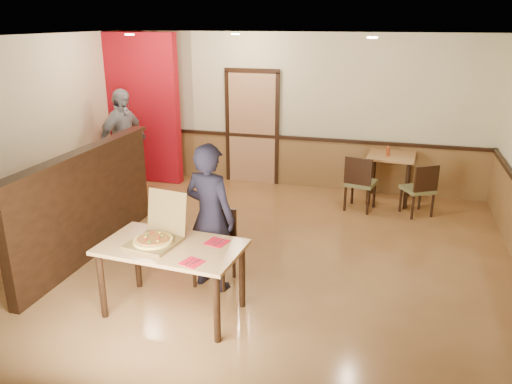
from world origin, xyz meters
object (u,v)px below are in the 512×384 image
diner_chair (216,243)px  pizza_box (156,237)px  side_chair_left (360,181)px  condiment (388,151)px  side_table (391,165)px  passerby (123,141)px  diner (210,217)px  main_table (172,255)px  side_chair_right (420,188)px

diner_chair → pizza_box: 0.93m
diner_chair → side_chair_left: bearing=64.9°
condiment → side_chair_left: bearing=-127.2°
side_table → passerby: bearing=-170.6°
diner_chair → diner: bearing=-90.8°
diner_chair → condiment: 3.86m
side_chair_left → diner: 3.34m
main_table → condiment: size_ratio=9.35×
side_chair_left → side_chair_right: bearing=-166.7°
side_chair_left → condiment: size_ratio=5.71×
side_table → passerby: 4.73m
diner_chair → side_table: (1.93, 3.44, 0.16)m
main_table → condiment: condiment is taller
main_table → pizza_box: pizza_box is taller
side_table → pizza_box: pizza_box is taller
condiment → side_chair_right: bearing=-42.9°
side_chair_left → side_table: 0.78m
main_table → side_table: bearing=67.1°
condiment → diner: bearing=-118.2°
side_chair_left → passerby: bearing=14.6°
side_chair_right → diner: 3.86m
passerby → diner_chair: bearing=-119.7°
passerby → condiment: 4.64m
diner_chair → passerby: (-2.72, 2.68, 0.45)m
side_table → pizza_box: 4.81m
main_table → diner_chair: 0.83m
side_chair_right → condiment: size_ratio=5.35×
side_chair_left → side_chair_right: (0.95, 0.01, -0.03)m
side_chair_left → side_table: bearing=-114.5°
passerby → condiment: bearing=-66.9°
side_table → diner: diner is taller
diner_chair → pizza_box: pizza_box is taller
diner → pizza_box: diner is taller
side_table → condiment: bearing=-125.7°
side_chair_left → passerby: size_ratio=0.50×
side_table → condiment: 0.29m
diner_chair → pizza_box: (-0.38, -0.77, 0.37)m
side_chair_right → condiment: 0.87m
diner → pizza_box: (-0.37, -0.63, -0.02)m
diner → side_chair_right: bearing=-114.4°
side_chair_right → diner_chair: bearing=18.3°
side_table → diner: 4.09m
diner_chair → pizza_box: size_ratio=1.43×
diner_chair → side_chair_right: bearing=52.0°
main_table → pizza_box: 0.25m
side_chair_right → side_table: side_chair_right is taller
side_chair_left → side_chair_right: side_chair_left is taller
main_table → side_chair_right: size_ratio=1.75×
side_chair_left → diner: size_ratio=0.53×
side_chair_left → main_table: bearing=77.7°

